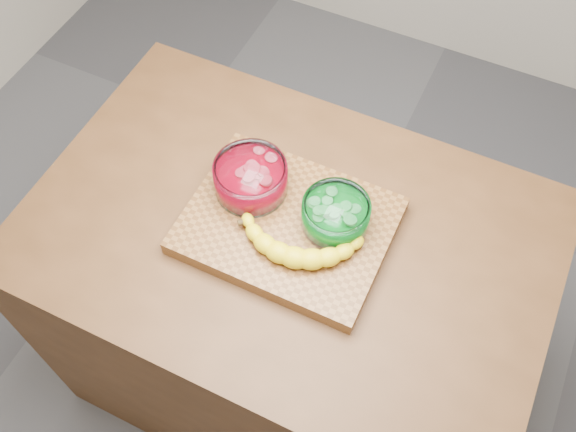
% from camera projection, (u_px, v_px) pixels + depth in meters
% --- Properties ---
extents(ground, '(3.50, 3.50, 0.00)m').
position_uv_depth(ground, '(288.00, 367.00, 2.21)').
color(ground, '#525357').
rests_on(ground, ground).
extents(counter, '(1.20, 0.80, 0.90)m').
position_uv_depth(counter, '(288.00, 312.00, 1.84)').
color(counter, '#503018').
rests_on(counter, ground).
extents(cutting_board, '(0.45, 0.35, 0.04)m').
position_uv_depth(cutting_board, '(288.00, 226.00, 1.44)').
color(cutting_board, brown).
rests_on(cutting_board, counter).
extents(bowl_red, '(0.17, 0.17, 0.08)m').
position_uv_depth(bowl_red, '(251.00, 178.00, 1.44)').
color(bowl_red, white).
rests_on(bowl_red, cutting_board).
extents(bowl_green, '(0.15, 0.15, 0.07)m').
position_uv_depth(bowl_green, '(336.00, 214.00, 1.39)').
color(bowl_green, white).
rests_on(bowl_green, cutting_board).
extents(banana, '(0.31, 0.16, 0.04)m').
position_uv_depth(banana, '(297.00, 239.00, 1.37)').
color(banana, yellow).
rests_on(banana, cutting_board).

